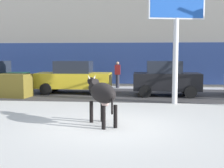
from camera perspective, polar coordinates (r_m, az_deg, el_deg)
The scene contains 8 objects.
ground_plane at distance 9.27m, azimuth -0.80°, elevation -8.13°, with size 120.00×120.00×0.00m, color silver.
road_strip at distance 16.52m, azimuth 2.10°, elevation -1.99°, with size 60.00×5.60×0.01m, color #423F3F.
cow_black at distance 9.33m, azimuth -1.94°, elevation -1.83°, with size 1.34×1.83×1.54m.
billboard at distance 13.74m, azimuth 12.25°, elevation 14.36°, with size 2.50×0.76×5.56m.
car_yellow_sedan at distance 17.09m, azimuth -7.32°, elevation 1.27°, with size 4.20×1.98×1.84m.
car_black_hatchback at distance 16.18m, azimuth 10.27°, elevation 1.05°, with size 3.50×1.92×1.86m.
pedestrian_near_billboard at distance 19.71m, azimuth 1.07°, elevation 1.82°, with size 0.36×0.24×1.73m.
dumpster at distance 16.25m, azimuth -18.36°, elevation -0.29°, with size 1.70×1.10×1.20m, color brown.
Camera 1 is at (1.02, -8.94, 2.22)m, focal length 47.78 mm.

